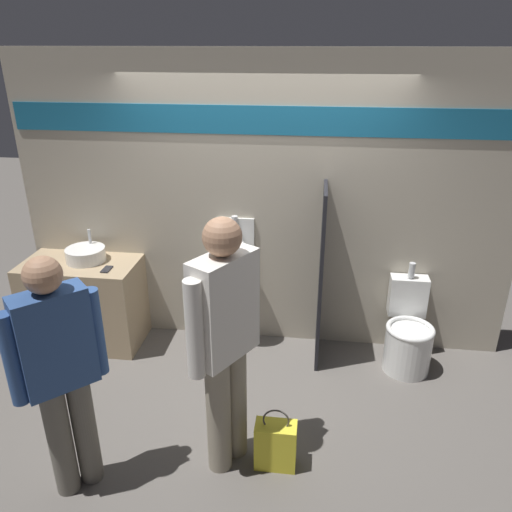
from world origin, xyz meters
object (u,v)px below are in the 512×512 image
object	(u,v)px
cell_phone	(107,269)
sink_basin	(86,254)
person_with_lanyard	(225,338)
shopping_bag	(276,444)
urinal_near_counter	(233,263)
toilet	(408,336)
person_in_vest	(60,370)

from	to	relation	value
cell_phone	sink_basin	bearing A→B (deg)	147.23
person_with_lanyard	shopping_bag	xyz separation A→B (m)	(0.34, -0.02, -0.82)
urinal_near_counter	toilet	bearing A→B (deg)	-6.21
person_in_vest	toilet	bearing A→B (deg)	-9.49
toilet	urinal_near_counter	bearing A→B (deg)	173.79
person_with_lanyard	shopping_bag	world-z (taller)	person_with_lanyard
sink_basin	person_with_lanyard	world-z (taller)	person_with_lanyard
cell_phone	person_in_vest	size ratio (longest dim) A/B	0.08
sink_basin	person_with_lanyard	distance (m)	2.11
person_with_lanyard	toilet	bearing A→B (deg)	-16.39
person_with_lanyard	shopping_bag	bearing A→B (deg)	-62.92
sink_basin	toilet	size ratio (longest dim) A/B	0.39
cell_phone	person_with_lanyard	xyz separation A→B (m)	(1.32, -1.21, 0.16)
sink_basin	toilet	distance (m)	3.06
cell_phone	person_in_vest	xyz separation A→B (m)	(0.37, -1.56, 0.07)
person_in_vest	person_with_lanyard	bearing A→B (deg)	-24.52
cell_phone	toilet	distance (m)	2.78
cell_phone	shopping_bag	size ratio (longest dim) A/B	0.29
urinal_near_counter	shopping_bag	size ratio (longest dim) A/B	2.65
urinal_near_counter	shopping_bag	world-z (taller)	urinal_near_counter
toilet	shopping_bag	world-z (taller)	toilet
sink_basin	urinal_near_counter	size ratio (longest dim) A/B	0.28
toilet	person_in_vest	xyz separation A→B (m)	(-2.36, -1.64, 0.61)
cell_phone	person_in_vest	bearing A→B (deg)	-76.70
sink_basin	person_in_vest	world-z (taller)	person_in_vest
toilet	person_in_vest	world-z (taller)	person_in_vest
urinal_near_counter	person_with_lanyard	size ratio (longest dim) A/B	0.71
urinal_near_counter	person_in_vest	size ratio (longest dim) A/B	0.77
toilet	cell_phone	bearing A→B (deg)	-178.27
urinal_near_counter	person_in_vest	distance (m)	1.96
shopping_bag	person_with_lanyard	bearing A→B (deg)	176.16
urinal_near_counter	shopping_bag	bearing A→B (deg)	-70.18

